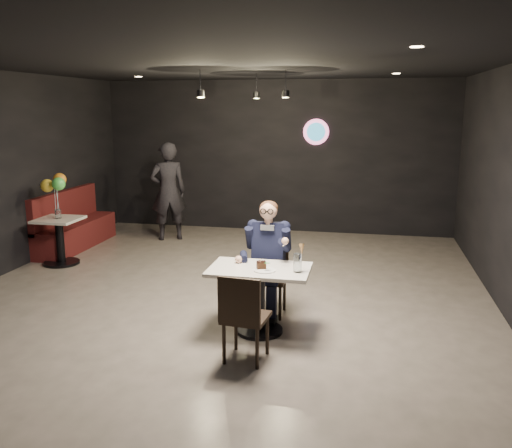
% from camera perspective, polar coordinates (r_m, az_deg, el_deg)
% --- Properties ---
extents(floor, '(9.00, 9.00, 0.00)m').
position_cam_1_polar(floor, '(6.93, -4.36, -8.72)').
color(floor, gray).
rests_on(floor, ground).
extents(wall_sign, '(0.50, 0.06, 0.50)m').
position_cam_1_polar(wall_sign, '(10.75, 6.35, 9.62)').
color(wall_sign, pink).
rests_on(wall_sign, floor).
extents(pendant_lights, '(1.40, 1.20, 0.36)m').
position_cam_1_polar(pendant_lights, '(8.43, -0.80, 14.98)').
color(pendant_lights, black).
rests_on(pendant_lights, floor).
extents(main_table, '(1.10, 0.70, 0.75)m').
position_cam_1_polar(main_table, '(6.07, 0.38, -8.02)').
color(main_table, silver).
rests_on(main_table, floor).
extents(chair_far, '(0.42, 0.46, 0.92)m').
position_cam_1_polar(chair_far, '(6.55, 1.33, -5.69)').
color(chair_far, black).
rests_on(chair_far, floor).
extents(chair_near, '(0.47, 0.50, 0.92)m').
position_cam_1_polar(chair_near, '(5.41, -1.06, -9.62)').
color(chair_near, black).
rests_on(chair_near, floor).
extents(seated_man, '(0.60, 0.80, 1.44)m').
position_cam_1_polar(seated_man, '(6.47, 1.34, -3.50)').
color(seated_man, black).
rests_on(seated_man, floor).
extents(dessert_plate, '(0.24, 0.24, 0.01)m').
position_cam_1_polar(dessert_plate, '(5.84, 0.93, -4.89)').
color(dessert_plate, white).
rests_on(dessert_plate, main_table).
extents(cake_slice, '(0.12, 0.11, 0.07)m').
position_cam_1_polar(cake_slice, '(5.88, 0.56, -4.36)').
color(cake_slice, black).
rests_on(cake_slice, dessert_plate).
extents(mint_leaf, '(0.06, 0.04, 0.01)m').
position_cam_1_polar(mint_leaf, '(5.80, 1.20, -4.13)').
color(mint_leaf, '#287B2D').
rests_on(mint_leaf, cake_slice).
extents(sundae_glass, '(0.09, 0.09, 0.20)m').
position_cam_1_polar(sundae_glass, '(5.79, 4.40, -4.09)').
color(sundae_glass, silver).
rests_on(sundae_glass, main_table).
extents(wafer_cone, '(0.07, 0.07, 0.12)m').
position_cam_1_polar(wafer_cone, '(5.79, 4.84, -2.68)').
color(wafer_cone, tan).
rests_on(wafer_cone, sundae_glass).
extents(booth_bench, '(0.51, 2.05, 1.02)m').
position_cam_1_polar(booth_bench, '(10.16, -18.50, 0.44)').
color(booth_bench, '#3F0D12').
rests_on(booth_bench, floor).
extents(side_table, '(0.65, 0.65, 0.81)m').
position_cam_1_polar(side_table, '(9.19, -19.94, -1.54)').
color(side_table, silver).
rests_on(side_table, floor).
extents(balloon_vase, '(0.10, 0.10, 0.14)m').
position_cam_1_polar(balloon_vase, '(9.11, -20.13, 1.01)').
color(balloon_vase, silver).
rests_on(balloon_vase, side_table).
extents(balloon_bunch, '(0.37, 0.37, 0.61)m').
position_cam_1_polar(balloon_bunch, '(9.04, -20.30, 3.41)').
color(balloon_bunch, gold).
rests_on(balloon_bunch, balloon_vase).
extents(passerby, '(0.80, 0.70, 1.84)m').
position_cam_1_polar(passerby, '(10.31, -9.22, 3.40)').
color(passerby, black).
rests_on(passerby, floor).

